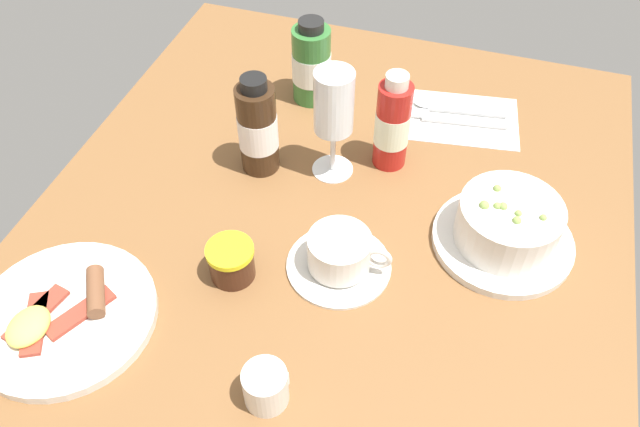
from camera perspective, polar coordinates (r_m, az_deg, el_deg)
The scene contains 11 objects.
ground_plane at distance 88.90cm, azimuth -0.35°, elevation -3.62°, with size 110.00×84.00×3.00cm, color brown.
porridge_bowl at distance 88.93cm, azimuth 16.45°, elevation -1.05°, with size 19.30×19.30×8.20cm.
cutlery_setting at distance 109.68cm, azimuth 12.17°, elevation 8.45°, with size 16.17×21.19×0.90cm.
coffee_cup at distance 83.56cm, azimuth 1.80°, elevation -3.71°, with size 14.09×14.09×5.74cm.
creamer_jug at distance 73.48cm, azimuth -4.84°, elevation -15.20°, with size 5.13×6.14×5.84cm.
wine_glass at distance 90.21cm, azimuth 1.25°, elevation 9.53°, with size 6.31×6.31×17.86cm.
jam_jar at distance 83.55cm, azimuth -7.96°, elevation -4.28°, with size 6.26×6.26×5.29cm.
sauce_bottle_red at distance 95.33cm, azimuth 6.52°, elevation 7.93°, with size 5.24×5.24×16.10cm.
sauce_bottle_brown at distance 94.41cm, azimuth -5.61°, elevation 7.63°, with size 5.93×5.93×16.25cm.
sauce_bottle_green at distance 108.01cm, azimuth -0.77°, elevation 13.27°, with size 6.51×6.51×14.75cm.
breakfast_plate at distance 86.13cm, azimuth -22.10°, elevation -8.52°, with size 22.84×22.84×3.70cm.
Camera 1 is at (-52.65, -17.28, 68.01)cm, focal length 35.64 mm.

